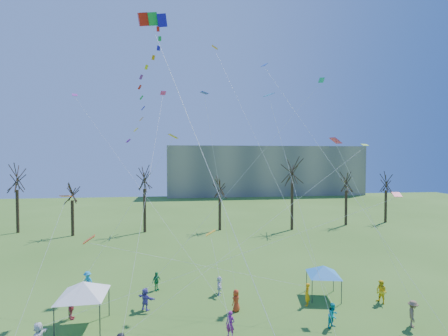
{
  "coord_description": "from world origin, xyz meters",
  "views": [
    {
      "loc": [
        -3.16,
        -13.81,
        11.66
      ],
      "look_at": [
        -0.75,
        5.0,
        11.0
      ],
      "focal_mm": 25.0,
      "sensor_mm": 36.0,
      "label": 1
    }
  ],
  "objects": [
    {
      "name": "distant_building",
      "position": [
        22.0,
        82.0,
        7.5
      ],
      "size": [
        60.0,
        14.0,
        15.0
      ],
      "primitive_type": "cube",
      "color": "gray",
      "rests_on": "ground"
    },
    {
      "name": "bare_tree_row",
      "position": [
        2.12,
        35.69,
        7.26
      ],
      "size": [
        66.65,
        9.6,
        11.82
      ],
      "color": "black",
      "rests_on": "ground"
    },
    {
      "name": "big_box_kite",
      "position": [
        -5.31,
        6.74,
        16.25
      ],
      "size": [
        4.39,
        6.47,
        22.21
      ],
      "color": "red",
      "rests_on": "ground"
    },
    {
      "name": "canopy_tent_white",
      "position": [
        -10.03,
        8.14,
        2.71
      ],
      "size": [
        4.26,
        4.26,
        3.2
      ],
      "color": "#3F3F44",
      "rests_on": "ground"
    },
    {
      "name": "canopy_tent_blue",
      "position": [
        8.3,
        10.53,
        2.24
      ],
      "size": [
        3.46,
        3.46,
        2.65
      ],
      "color": "#3F3F44",
      "rests_on": "ground"
    },
    {
      "name": "festival_crowd",
      "position": [
        -1.48,
        6.4,
        0.86
      ],
      "size": [
        25.39,
        14.96,
        1.83
      ],
      "color": "#AD1523",
      "rests_on": "ground"
    },
    {
      "name": "small_kites_aloft",
      "position": [
        0.34,
        10.55,
        13.08
      ],
      "size": [
        27.14,
        18.34,
        32.98
      ],
      "color": "#FF5B0D",
      "rests_on": "ground"
    }
  ]
}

